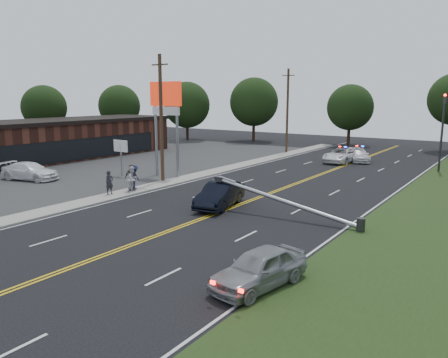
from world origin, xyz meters
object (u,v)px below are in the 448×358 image
Objects in this scene: small_sign at (121,149)px; bystander_a at (109,183)px; bystander_c at (135,177)px; pylon_sign at (166,106)px; parked_car at (30,171)px; waiting_sedan at (259,268)px; traffic_signal at (443,126)px; emergency_a at (342,155)px; utility_pole_mid at (161,118)px; utility_pole_far at (287,111)px; crashed_sedan at (220,195)px; fallen_streetlight at (292,203)px; bystander_b at (133,179)px; emergency_b at (359,155)px; bystander_d at (131,177)px.

small_sign is 7.98m from bystander_a.
pylon_sign is at bearing -3.77° from bystander_c.
waiting_sedan is at bearing -119.74° from parked_car.
bystander_c is at bearing 161.04° from waiting_sedan.
traffic_signal reaches higher than emergency_a.
utility_pole_mid is at bearing 0.00° from small_sign.
crashed_sedan is at bearing -71.98° from utility_pole_far.
fallen_streetlight is 5.18× the size of bystander_b.
emergency_b is at bearing -11.49° from utility_pole_far.
emergency_b is at bearing 112.56° from waiting_sedan.
utility_pole_far is at bearing 141.94° from emergency_b.
fallen_streetlight is at bearing 119.56° from waiting_sedan.
emergency_a is (-9.27, 0.45, -3.46)m from traffic_signal.
pylon_sign is 4.84× the size of bystander_a.
utility_pole_mid reaches higher than emergency_b.
pylon_sign is 8.40m from bystander_b.
pylon_sign is at bearing 13.12° from bystander_b.
emergency_a is at bearing 115.34° from waiting_sedan.
traffic_signal is at bearing -63.49° from parked_car.
pylon_sign is at bearing 123.02° from utility_pole_mid.
waiting_sedan is (16.34, -12.66, -4.38)m from utility_pole_mid.
bystander_b is at bearing -69.20° from pylon_sign.
pylon_sign reaches higher than bystander_b.
utility_pole_mid is (-17.50, -18.00, 0.88)m from traffic_signal.
bystander_c is (2.02, -5.75, -4.98)m from pylon_sign.
traffic_signal is at bearing 79.41° from fallen_streetlight.
small_sign is (-3.50, -2.00, -3.66)m from pylon_sign.
bystander_c is at bearing 165.61° from crashed_sedan.
emergency_a is at bearing -25.08° from bystander_b.
bystander_c reaches higher than crashed_sedan.
emergency_a is 2.05m from emergency_b.
pylon_sign is at bearing 20.92° from bystander_d.
emergency_b is (19.10, 25.67, -0.08)m from parked_car.
utility_pole_mid is at bearing 163.36° from fallen_streetlight.
bystander_c is (-8.77, -23.82, 0.37)m from emergency_b.
emergency_a is (8.23, -3.55, -4.34)m from utility_pole_far.
traffic_signal is at bearing 2.96° from emergency_a.
pylon_sign reaches higher than parked_car.
emergency_b is at bearing 64.70° from utility_pole_mid.
fallen_streetlight is at bearing -86.93° from bystander_d.
bystander_c is (0.72, -3.75, -4.07)m from utility_pole_mid.
pylon_sign is 1.80× the size of emergency_b.
utility_pole_mid is (-13.39, 4.00, 4.17)m from fallen_streetlight.
fallen_streetlight is at bearing -71.34° from emergency_a.
emergency_b is (1.03, 24.06, -0.13)m from crashed_sedan.
parked_car is at bearing -153.23° from emergency_b.
crashed_sedan is at bearing -119.03° from emergency_b.
small_sign is at bearing 167.60° from fallen_streetlight.
waiting_sedan is (17.64, -14.66, -5.29)m from pylon_sign.
bystander_b is (-15.24, 8.34, 0.32)m from waiting_sedan.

